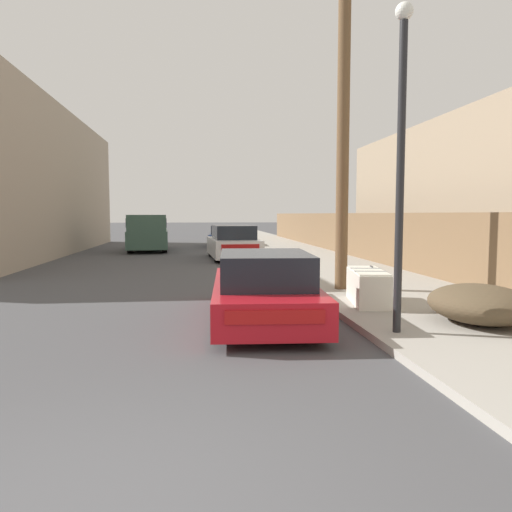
% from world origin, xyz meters
% --- Properties ---
extents(sidewalk_curb, '(4.20, 63.00, 0.12)m').
position_xyz_m(sidewalk_curb, '(5.30, 23.50, 0.06)').
color(sidewalk_curb, '#9E998E').
rests_on(sidewalk_curb, ground).
extents(discarded_fridge, '(0.88, 1.79, 0.70)m').
position_xyz_m(discarded_fridge, '(4.01, 6.57, 0.46)').
color(discarded_fridge, silver).
rests_on(discarded_fridge, sidewalk_curb).
extents(parked_sports_car_red, '(2.03, 4.67, 1.24)m').
position_xyz_m(parked_sports_car_red, '(1.80, 5.74, 0.57)').
color(parked_sports_car_red, red).
rests_on(parked_sports_car_red, ground).
extents(car_parked_mid, '(2.11, 4.59, 1.43)m').
position_xyz_m(car_parked_mid, '(2.17, 18.05, 0.67)').
color(car_parked_mid, silver).
rests_on(car_parked_mid, ground).
extents(car_parked_far, '(2.13, 4.33, 1.25)m').
position_xyz_m(car_parked_far, '(2.33, 26.08, 0.59)').
color(car_parked_far, '#2D478C').
rests_on(car_parked_far, ground).
extents(pickup_truck, '(2.26, 5.36, 1.86)m').
position_xyz_m(pickup_truck, '(-1.82, 22.95, 0.92)').
color(pickup_truck, '#385647').
rests_on(pickup_truck, ground).
extents(utility_pole, '(1.80, 0.29, 8.01)m').
position_xyz_m(utility_pole, '(4.06, 8.55, 4.24)').
color(utility_pole, brown).
rests_on(utility_pole, sidewalk_curb).
extents(street_lamp, '(0.26, 0.26, 4.82)m').
position_xyz_m(street_lamp, '(3.62, 4.16, 2.91)').
color(street_lamp, '#232326').
rests_on(street_lamp, sidewalk_curb).
extents(brush_pile, '(1.58, 1.95, 0.63)m').
position_xyz_m(brush_pile, '(5.24, 4.61, 0.44)').
color(brush_pile, brown).
rests_on(brush_pile, sidewalk_curb).
extents(wooden_fence, '(0.08, 37.22, 1.82)m').
position_xyz_m(wooden_fence, '(7.25, 18.76, 1.03)').
color(wooden_fence, brown).
rests_on(wooden_fence, sidewalk_curb).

